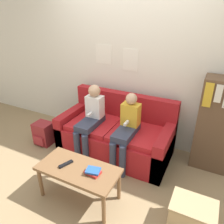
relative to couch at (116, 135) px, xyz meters
name	(u,v)px	position (x,y,z in m)	size (l,w,h in m)	color
ground_plane	(99,171)	(0.00, -0.53, -0.29)	(10.00, 10.00, 0.00)	#937A56
wall_back	(131,61)	(0.00, 0.50, 1.01)	(8.00, 0.07, 2.60)	silver
couch	(116,135)	(0.00, 0.00, 0.00)	(1.64, 0.82, 0.86)	maroon
coffee_table	(78,172)	(0.02, -1.02, 0.09)	(0.92, 0.44, 0.43)	brown
person_left	(91,118)	(-0.32, -0.20, 0.31)	(0.24, 0.56, 1.05)	#33384C
person_right	(126,128)	(0.25, -0.21, 0.29)	(0.24, 0.56, 1.03)	#33384C
tv_remote	(66,164)	(-0.13, -1.03, 0.15)	(0.10, 0.17, 0.02)	black
book_stack	(93,172)	(0.21, -1.02, 0.17)	(0.17, 0.15, 0.05)	red
bookshelf	(216,125)	(1.31, 0.29, 0.36)	(0.47, 0.34, 1.28)	brown
storage_box	(192,215)	(1.25, -0.83, -0.13)	(0.44, 0.33, 0.30)	tan
backpack	(44,133)	(-1.14, -0.34, -0.11)	(0.28, 0.26, 0.37)	maroon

